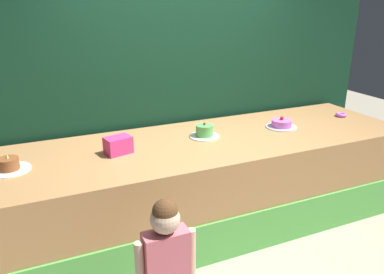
# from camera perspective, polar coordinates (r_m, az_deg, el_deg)

# --- Properties ---
(ground_plane) EXTENTS (12.00, 12.00, 0.00)m
(ground_plane) POSITION_cam_1_polar(r_m,az_deg,el_deg) (3.58, 6.77, -17.22)
(ground_plane) COLOR #ADA38E
(stage_platform) EXTENTS (4.07, 1.24, 0.90)m
(stage_platform) POSITION_cam_1_polar(r_m,az_deg,el_deg) (3.80, 2.42, -6.84)
(stage_platform) COLOR #B27F4C
(stage_platform) RESTS_ON ground_plane
(curtain_backdrop) EXTENTS (4.79, 0.08, 2.87)m
(curtain_backdrop) POSITION_cam_1_polar(r_m,az_deg,el_deg) (4.11, -1.83, 9.78)
(curtain_backdrop) COLOR #113823
(curtain_backdrop) RESTS_ON ground_plane
(child_figure) EXTENTS (0.40, 0.18, 1.04)m
(child_figure) POSITION_cam_1_polar(r_m,az_deg,el_deg) (2.47, -3.92, -16.92)
(child_figure) COLOR #3F4C8C
(child_figure) RESTS_ON ground_plane
(pink_box) EXTENTS (0.25, 0.20, 0.15)m
(pink_box) POSITION_cam_1_polar(r_m,az_deg,el_deg) (3.33, -11.03, -1.22)
(pink_box) COLOR #E83783
(pink_box) RESTS_ON stage_platform
(donut) EXTENTS (0.12, 0.12, 0.04)m
(donut) POSITION_cam_1_polar(r_m,az_deg,el_deg) (4.67, 21.50, 3.12)
(donut) COLOR #CC66D8
(donut) RESTS_ON stage_platform
(cake_left) EXTENTS (0.32, 0.32, 0.15)m
(cake_left) POSITION_cam_1_polar(r_m,az_deg,el_deg) (3.28, -25.82, -3.89)
(cake_left) COLOR white
(cake_left) RESTS_ON stage_platform
(cake_center) EXTENTS (0.29, 0.29, 0.15)m
(cake_center) POSITION_cam_1_polar(r_m,az_deg,el_deg) (3.68, 1.87, 0.82)
(cake_center) COLOR white
(cake_center) RESTS_ON stage_platform
(cake_right) EXTENTS (0.32, 0.32, 0.12)m
(cake_right) POSITION_cam_1_polar(r_m,az_deg,el_deg) (4.07, 13.29, 1.92)
(cake_right) COLOR silver
(cake_right) RESTS_ON stage_platform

